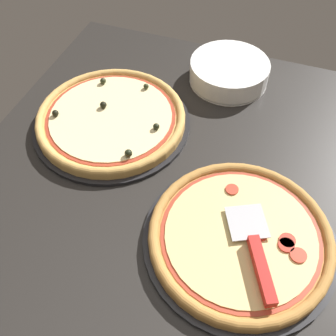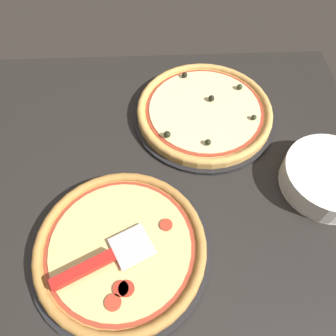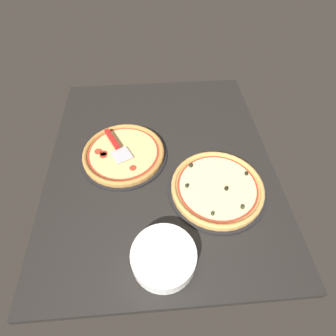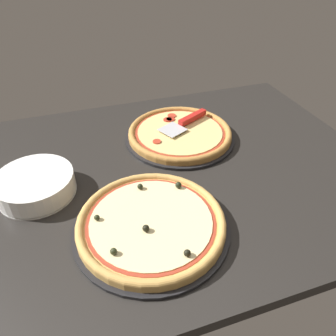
# 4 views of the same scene
# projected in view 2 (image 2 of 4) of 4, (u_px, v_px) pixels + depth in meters

# --- Properties ---
(ground_plane) EXTENTS (1.24, 1.01, 0.04)m
(ground_plane) POSITION_uv_depth(u_px,v_px,m) (139.00, 189.00, 0.84)
(ground_plane) COLOR black
(pizza_pan_front) EXTENTS (0.40, 0.40, 0.01)m
(pizza_pan_front) POSITION_uv_depth(u_px,v_px,m) (121.00, 250.00, 0.73)
(pizza_pan_front) COLOR black
(pizza_pan_front) RESTS_ON ground_plane
(pizza_front) EXTENTS (0.38, 0.38, 0.03)m
(pizza_front) POSITION_uv_depth(u_px,v_px,m) (120.00, 247.00, 0.71)
(pizza_front) COLOR #B77F3D
(pizza_front) RESTS_ON pizza_pan_front
(pizza_pan_back) EXTENTS (0.41, 0.41, 0.01)m
(pizza_pan_back) POSITION_uv_depth(u_px,v_px,m) (204.00, 115.00, 0.95)
(pizza_pan_back) COLOR black
(pizza_pan_back) RESTS_ON ground_plane
(pizza_back) EXTENTS (0.38, 0.38, 0.04)m
(pizza_back) POSITION_uv_depth(u_px,v_px,m) (204.00, 110.00, 0.93)
(pizza_back) COLOR tan
(pizza_back) RESTS_ON pizza_pan_back
(serving_spatula) EXTENTS (0.22, 0.14, 0.02)m
(serving_spatula) POSITION_uv_depth(u_px,v_px,m) (94.00, 265.00, 0.67)
(serving_spatula) COLOR #B7B7BC
(serving_spatula) RESTS_ON pizza_front
(plate_stack) EXTENTS (0.22, 0.22, 0.06)m
(plate_stack) POSITION_uv_depth(u_px,v_px,m) (328.00, 177.00, 0.80)
(plate_stack) COLOR white
(plate_stack) RESTS_ON ground_plane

